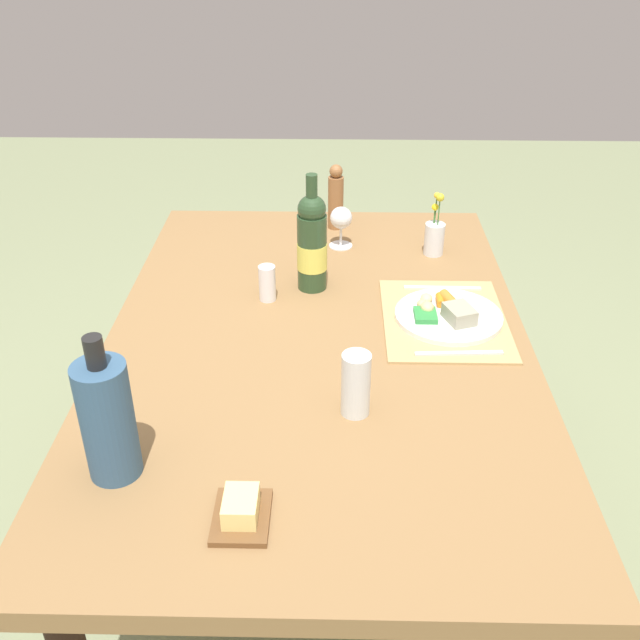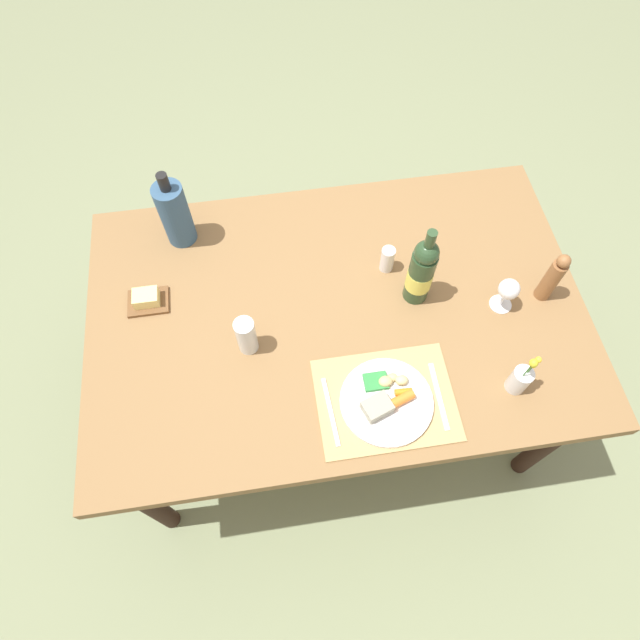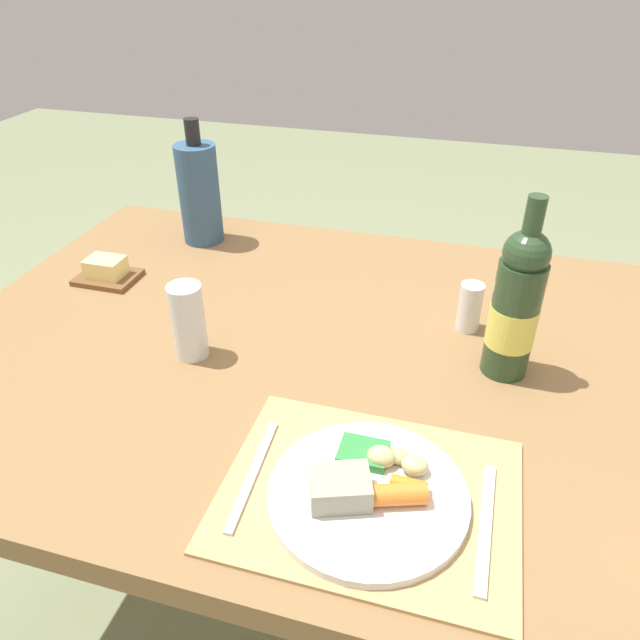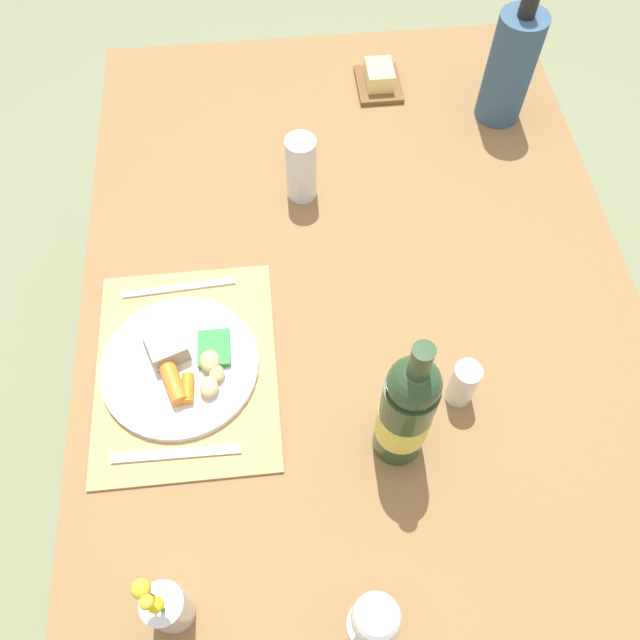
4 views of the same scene
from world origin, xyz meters
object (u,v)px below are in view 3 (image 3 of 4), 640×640
object	(u,v)px
dining_table	(356,383)
butter_dish	(107,272)
salt_shaker	(470,307)
water_tumbler	(189,326)
wine_bottle	(516,306)
cooler_bottle	(199,193)
knife	(486,526)
dinner_plate	(368,490)
fork	(253,473)

from	to	relation	value
dining_table	butter_dish	xyz separation A→B (m)	(-0.60, 0.12, 0.09)
butter_dish	salt_shaker	distance (m)	0.79
butter_dish	water_tumbler	world-z (taller)	water_tumbler
wine_bottle	butter_dish	bearing A→B (deg)	173.52
butter_dish	salt_shaker	xyz separation A→B (m)	(0.79, 0.02, 0.03)
cooler_bottle	knife	bearing A→B (deg)	-44.13
dinner_plate	butter_dish	world-z (taller)	dinner_plate
knife	fork	bearing A→B (deg)	-179.16
dinner_plate	fork	world-z (taller)	dinner_plate
salt_shaker	knife	bearing A→B (deg)	-83.05
dining_table	water_tumbler	xyz separation A→B (m)	(-0.29, -0.09, 0.13)
knife	wine_bottle	xyz separation A→B (m)	(0.01, 0.36, 0.12)
cooler_bottle	salt_shaker	bearing A→B (deg)	-19.07
salt_shaker	wine_bottle	world-z (taller)	wine_bottle
fork	water_tumbler	distance (m)	0.33
water_tumbler	wine_bottle	size ratio (longest dim) A/B	0.44
fork	water_tumbler	size ratio (longest dim) A/B	1.46
fork	salt_shaker	world-z (taller)	salt_shaker
knife	water_tumbler	size ratio (longest dim) A/B	1.46
knife	cooler_bottle	world-z (taller)	cooler_bottle
knife	cooler_bottle	bearing A→B (deg)	136.85
dinner_plate	fork	distance (m)	0.17
butter_dish	salt_shaker	world-z (taller)	salt_shaker
dining_table	dinner_plate	world-z (taller)	dinner_plate
fork	dining_table	bearing A→B (deg)	74.29
knife	cooler_bottle	distance (m)	1.02
water_tumbler	salt_shaker	bearing A→B (deg)	25.05
dinner_plate	water_tumbler	world-z (taller)	water_tumbler
dinner_plate	knife	size ratio (longest dim) A/B	1.30
dinner_plate	wine_bottle	distance (m)	0.41
dinner_plate	water_tumbler	xyz separation A→B (m)	(-0.38, 0.24, 0.04)
butter_dish	salt_shaker	size ratio (longest dim) A/B	1.32
wine_bottle	knife	bearing A→B (deg)	-92.19
dining_table	fork	xyz separation A→B (m)	(-0.07, -0.34, 0.08)
dinner_plate	wine_bottle	xyz separation A→B (m)	(0.17, 0.35, 0.11)
dinner_plate	cooler_bottle	xyz separation A→B (m)	(-0.57, 0.70, 0.11)
fork	salt_shaker	bearing A→B (deg)	57.72
cooler_bottle	water_tumbler	bearing A→B (deg)	-67.41
butter_dish	salt_shaker	bearing A→B (deg)	1.42
butter_dish	dinner_plate	bearing A→B (deg)	-33.03
butter_dish	wine_bottle	size ratio (longest dim) A/B	0.40
dining_table	dinner_plate	xyz separation A→B (m)	(0.09, -0.33, 0.09)
dining_table	cooler_bottle	xyz separation A→B (m)	(-0.48, 0.37, 0.20)
fork	wine_bottle	xyz separation A→B (m)	(0.34, 0.36, 0.12)
water_tumbler	butter_dish	bearing A→B (deg)	146.32
butter_dish	wine_bottle	distance (m)	0.87
salt_shaker	wine_bottle	distance (m)	0.16
fork	knife	distance (m)	0.32
butter_dish	fork	bearing A→B (deg)	-40.92
dining_table	cooler_bottle	world-z (taller)	cooler_bottle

